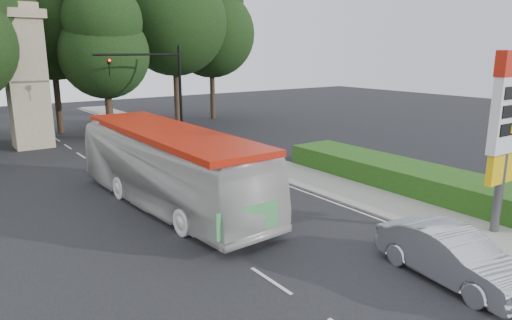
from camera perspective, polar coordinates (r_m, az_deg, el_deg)
road_surface at (r=20.74m, az=-11.72°, el=-6.00°), size 14.00×80.00×0.02m
sidewalk_right at (r=25.14m, az=6.26°, el=-2.22°), size 3.00×80.00×0.12m
hedge at (r=24.55m, az=17.80°, el=-1.87°), size 3.00×14.00×1.20m
gas_station_pylon at (r=18.83m, az=29.02°, el=4.55°), size 2.10×0.45×6.85m
traffic_signal_mast at (r=32.93m, az=-11.56°, el=9.45°), size 6.10×0.35×7.20m
monument at (r=36.51m, az=-26.81°, el=9.34°), size 3.00×3.00×10.05m
tree_east_near at (r=45.24m, az=-18.52°, el=16.41°), size 8.12×8.12×15.95m
tree_far_east at (r=47.50m, az=-5.67°, el=17.64°), size 8.68×8.68×17.05m
tree_monument_right at (r=37.26m, az=-18.56°, el=14.61°), size 6.72×6.72×13.20m
transit_bus at (r=20.53m, az=-10.81°, el=-1.04°), size 3.84×12.82×3.52m
sedan_silver at (r=15.26m, az=23.31°, el=-10.90°), size 2.29×5.06×1.61m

